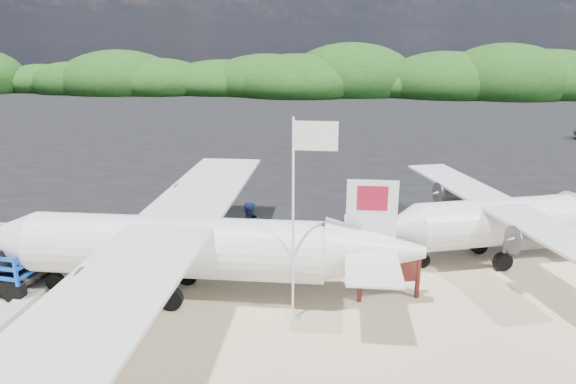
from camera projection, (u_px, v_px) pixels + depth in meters
name	position (u px, v px, depth m)	size (l,w,h in m)	color
ground	(192.00, 303.00, 13.77)	(160.00, 160.00, 0.00)	beige
asphalt_apron	(286.00, 125.00, 42.43)	(90.00, 50.00, 0.04)	#B2B2B2
vegetation_band	(302.00, 94.00, 66.31)	(124.00, 8.00, 4.40)	#B2B2B2
flagpole	(293.00, 318.00, 13.07)	(1.03, 0.43, 5.13)	white
signboard	(388.00, 299.00, 14.00)	(1.83, 0.17, 1.50)	#561E18
crew_a	(201.00, 238.00, 15.89)	(0.65, 0.43, 1.79)	#121E45
crew_b	(249.00, 230.00, 16.48)	(0.91, 0.71, 1.87)	#121E45
crew_c	(204.00, 225.00, 17.46)	(0.87, 0.36, 1.49)	#121E45
aircraft_large	(552.00, 152.00, 32.27)	(14.65, 14.65, 4.39)	#B2B2B2
aircraft_small	(199.00, 116.00, 47.16)	(8.27, 8.27, 2.98)	#B2B2B2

